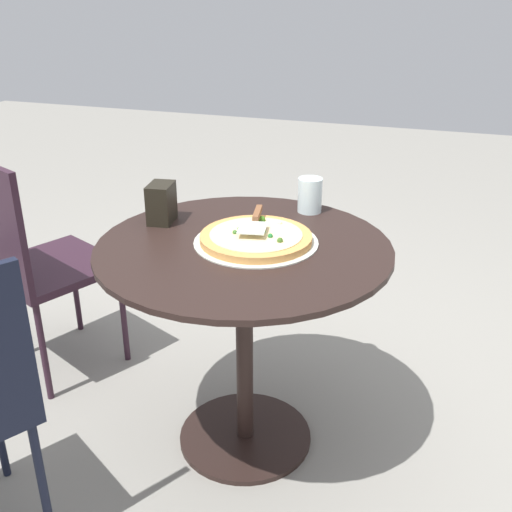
{
  "coord_description": "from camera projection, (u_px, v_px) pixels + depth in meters",
  "views": [
    {
      "loc": [
        1.57,
        0.56,
        1.44
      ],
      "look_at": [
        -0.03,
        0.03,
        0.68
      ],
      "focal_mm": 43.19,
      "sensor_mm": 36.0,
      "label": 1
    }
  ],
  "objects": [
    {
      "name": "patio_chair_corner",
      "position": [
        30.0,
        255.0,
        2.28
      ],
      "size": [
        0.55,
        0.55,
        0.88
      ],
      "color": "#2F1A27",
      "rests_on": "ground"
    },
    {
      "name": "patio_table",
      "position": [
        244.0,
        297.0,
        1.89
      ],
      "size": [
        0.88,
        0.88,
        0.72
      ],
      "color": "black",
      "rests_on": "ground"
    },
    {
      "name": "pizza_on_tray",
      "position": [
        256.0,
        238.0,
        1.82
      ],
      "size": [
        0.37,
        0.37,
        0.04
      ],
      "color": "beige",
      "rests_on": "patio_table"
    },
    {
      "name": "drinking_cup",
      "position": [
        310.0,
        195.0,
        2.05
      ],
      "size": [
        0.08,
        0.08,
        0.12
      ],
      "primitive_type": "cylinder",
      "color": "white",
      "rests_on": "patio_table"
    },
    {
      "name": "napkin_dispenser",
      "position": [
        161.0,
        203.0,
        1.96
      ],
      "size": [
        0.11,
        0.09,
        0.13
      ],
      "primitive_type": "cube",
      "rotation": [
        0.0,
        0.0,
        0.15
      ],
      "color": "black",
      "rests_on": "patio_table"
    },
    {
      "name": "ground_plane",
      "position": [
        245.0,
        438.0,
        2.11
      ],
      "size": [
        10.0,
        10.0,
        0.0
      ],
      "primitive_type": "plane",
      "color": "gray"
    },
    {
      "name": "pizza_server",
      "position": [
        255.0,
        220.0,
        1.86
      ],
      "size": [
        0.22,
        0.1,
        0.02
      ],
      "color": "silver",
      "rests_on": "pizza_on_tray"
    }
  ]
}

